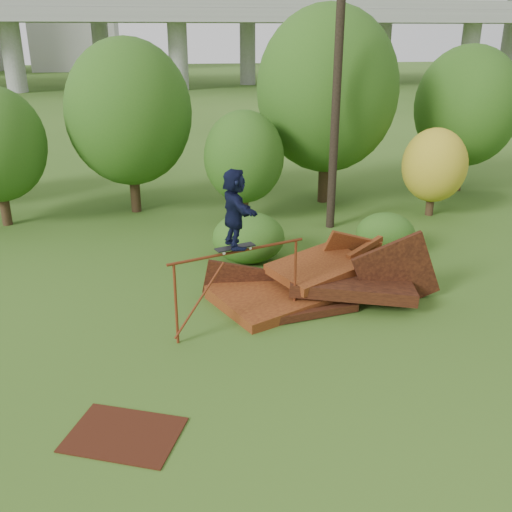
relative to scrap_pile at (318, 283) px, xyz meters
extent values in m
plane|color=#2D5116|center=(-0.95, -2.98, -0.36)|extent=(240.00, 240.00, 0.00)
cube|color=#4B1B0D|center=(-0.72, 0.05, -0.18)|extent=(4.24, 3.51, 0.61)
cube|color=black|center=(0.78, -0.25, 0.06)|extent=(3.41, 2.62, 0.59)
cube|color=#4B1B0D|center=(0.08, 0.25, 0.34)|extent=(2.81, 2.47, 0.49)
cube|color=black|center=(1.88, -0.45, 0.29)|extent=(2.34, 0.27, 2.27)
cube|color=#4B1B0D|center=(1.08, 1.05, 0.19)|extent=(1.96, 0.65, 1.84)
cube|color=black|center=(-1.92, 0.45, -0.01)|extent=(1.93, 0.31, 1.24)
cube|color=black|center=(-0.42, -1.15, -0.24)|extent=(2.32, 0.60, 0.19)
cube|color=#4B1B0D|center=(1.48, 0.75, 0.59)|extent=(1.26, 0.91, 0.34)
cylinder|color=#64220F|center=(-3.60, -1.76, 0.56)|extent=(0.06, 0.06, 1.85)
cylinder|color=#64220F|center=(-0.78, -0.78, 0.56)|extent=(0.06, 0.06, 1.85)
cylinder|color=#64220F|center=(-2.19, -1.27, 1.48)|extent=(3.11, 1.14, 0.06)
cube|color=black|center=(-2.26, -1.29, 1.59)|extent=(0.92, 0.52, 0.03)
cylinder|color=silver|center=(-2.53, -1.49, 1.55)|extent=(0.07, 0.05, 0.06)
cylinder|color=silver|center=(-2.59, -1.30, 1.55)|extent=(0.07, 0.05, 0.06)
cylinder|color=silver|center=(-1.92, -1.28, 1.55)|extent=(0.07, 0.05, 0.06)
cylinder|color=silver|center=(-1.99, -1.09, 1.55)|extent=(0.07, 0.05, 0.06)
imported|color=black|center=(-2.26, -1.29, 2.46)|extent=(0.78, 1.65, 1.71)
cube|color=#39170C|center=(-4.61, -4.68, -0.35)|extent=(2.18, 1.90, 0.03)
cylinder|color=black|center=(-9.13, 7.46, 0.41)|extent=(0.33, 0.33, 1.54)
cylinder|color=black|center=(-4.72, 8.34, 0.62)|extent=(0.37, 0.37, 1.96)
ellipsoid|color=#245516|center=(-4.72, 8.34, 3.26)|extent=(4.45, 4.45, 5.11)
cylinder|color=black|center=(-0.90, 6.49, 0.27)|extent=(0.31, 0.31, 1.27)
ellipsoid|color=#245516|center=(-0.90, 6.49, 1.93)|extent=(2.76, 2.76, 3.17)
cylinder|color=black|center=(2.53, 8.45, 0.79)|extent=(0.40, 0.40, 2.30)
ellipsoid|color=#245516|center=(2.53, 8.45, 3.91)|extent=(5.27, 5.27, 6.06)
cylinder|color=black|center=(5.91, 6.06, 0.13)|extent=(0.28, 0.28, 0.99)
ellipsoid|color=#A58C19|center=(5.91, 6.06, 1.49)|extent=(2.30, 2.30, 2.64)
cylinder|color=black|center=(8.64, 9.19, 0.59)|extent=(0.36, 0.36, 1.91)
ellipsoid|color=#245516|center=(8.64, 9.19, 3.11)|extent=(4.19, 4.19, 4.82)
ellipsoid|color=#245516|center=(-1.35, 2.68, 0.36)|extent=(2.10, 1.94, 1.46)
ellipsoid|color=#245516|center=(2.82, 2.63, 0.26)|extent=(1.77, 1.62, 1.25)
cylinder|color=black|center=(1.92, 5.33, 4.90)|extent=(0.28, 0.28, 10.54)
cube|color=gray|center=(-0.95, 57.02, 7.64)|extent=(160.00, 9.00, 1.40)
cylinder|color=gray|center=(-18.95, 57.02, 3.64)|extent=(2.20, 2.20, 8.00)
cylinder|color=gray|center=(-0.95, 57.02, 3.64)|extent=(2.20, 2.20, 8.00)
cylinder|color=gray|center=(17.05, 57.02, 3.64)|extent=(2.20, 2.20, 8.00)
camera|label=1|loc=(-3.74, -12.69, 5.90)|focal=40.00mm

